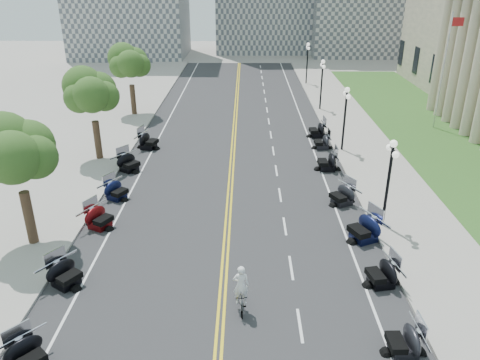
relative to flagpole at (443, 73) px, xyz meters
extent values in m
plane|color=gray|center=(-18.00, -22.00, -5.00)|extent=(160.00, 160.00, 0.00)
cube|color=#333335|center=(-18.00, -12.00, -5.00)|extent=(16.00, 90.00, 0.01)
cube|color=yellow|center=(-18.12, -12.00, -4.99)|extent=(0.12, 90.00, 0.00)
cube|color=yellow|center=(-17.88, -12.00, -4.99)|extent=(0.12, 90.00, 0.00)
cube|color=white|center=(-11.60, -12.00, -4.99)|extent=(0.12, 90.00, 0.00)
cube|color=white|center=(-24.40, -12.00, -4.99)|extent=(0.12, 90.00, 0.00)
cube|color=white|center=(-14.80, -26.00, -4.99)|extent=(0.12, 2.00, 0.00)
cube|color=white|center=(-14.80, -22.00, -4.99)|extent=(0.12, 2.00, 0.00)
cube|color=white|center=(-14.80, -18.00, -4.99)|extent=(0.12, 2.00, 0.00)
cube|color=white|center=(-14.80, -14.00, -4.99)|extent=(0.12, 2.00, 0.00)
cube|color=white|center=(-14.80, -10.00, -4.99)|extent=(0.12, 2.00, 0.00)
cube|color=white|center=(-14.80, -6.00, -4.99)|extent=(0.12, 2.00, 0.00)
cube|color=white|center=(-14.80, -2.00, -4.99)|extent=(0.12, 2.00, 0.00)
cube|color=white|center=(-14.80, 2.00, -4.99)|extent=(0.12, 2.00, 0.00)
cube|color=white|center=(-14.80, 6.00, -4.99)|extent=(0.12, 2.00, 0.00)
cube|color=white|center=(-14.80, 10.00, -4.99)|extent=(0.12, 2.00, 0.00)
cube|color=white|center=(-14.80, 14.00, -4.99)|extent=(0.12, 2.00, 0.00)
cube|color=white|center=(-14.80, 18.00, -4.99)|extent=(0.12, 2.00, 0.00)
cube|color=white|center=(-14.80, 22.00, -4.99)|extent=(0.12, 2.00, 0.00)
cube|color=white|center=(-14.80, 26.00, -4.99)|extent=(0.12, 2.00, 0.00)
cube|color=white|center=(-14.80, 30.00, -4.99)|extent=(0.12, 2.00, 0.00)
cube|color=#9E9991|center=(-7.50, -12.00, -4.92)|extent=(5.00, 90.00, 0.15)
cube|color=#9E9991|center=(-28.50, -12.00, -4.92)|extent=(5.00, 90.00, 0.15)
cube|color=#356023|center=(-0.50, -4.00, -4.95)|extent=(9.00, 60.00, 0.10)
imported|color=#A51414|center=(-17.18, -25.10, -4.51)|extent=(0.58, 1.65, 0.97)
imported|color=white|center=(-17.18, -25.10, -3.11)|extent=(0.67, 0.44, 1.84)
camera|label=1|loc=(-17.04, -40.76, 7.97)|focal=35.00mm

